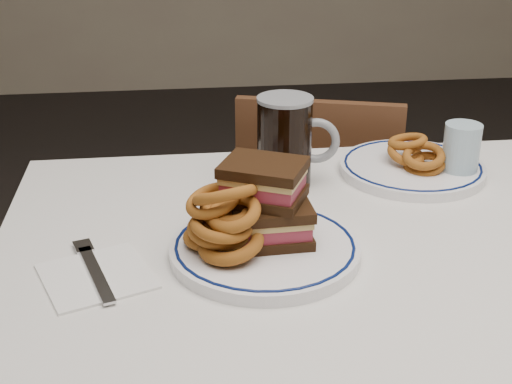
{
  "coord_description": "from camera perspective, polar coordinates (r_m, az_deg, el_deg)",
  "views": [
    {
      "loc": [
        -0.34,
        -0.92,
        1.28
      ],
      "look_at": [
        -0.23,
        0.03,
        0.84
      ],
      "focal_mm": 50.0,
      "sensor_mm": 36.0,
      "label": 1
    }
  ],
  "objects": [
    {
      "name": "water_glass",
      "position": [
        1.36,
        16.08,
        3.11
      ],
      "size": [
        0.07,
        0.07,
        0.11
      ],
      "primitive_type": "cylinder",
      "color": "#A1BFD0",
      "rests_on": "dining_table"
    },
    {
      "name": "far_plate",
      "position": [
        1.38,
        12.37,
        1.92
      ],
      "size": [
        0.27,
        0.27,
        0.02
      ],
      "color": "white",
      "rests_on": "dining_table"
    },
    {
      "name": "beer_mug",
      "position": [
        1.27,
        2.45,
        4.07
      ],
      "size": [
        0.15,
        0.1,
        0.17
      ],
      "color": "black",
      "rests_on": "dining_table"
    },
    {
      "name": "reuben_sandwich",
      "position": [
        1.05,
        0.9,
        -0.8
      ],
      "size": [
        0.15,
        0.13,
        0.12
      ],
      "color": "black",
      "rests_on": "main_plate"
    },
    {
      "name": "dining_table",
      "position": [
        1.17,
        11.49,
        -8.83
      ],
      "size": [
        1.27,
        0.87,
        0.75
      ],
      "color": "silver",
      "rests_on": "floor"
    },
    {
      "name": "ketchup_ramekin",
      "position": [
        1.11,
        -1.04,
        -1.77
      ],
      "size": [
        0.05,
        0.05,
        0.03
      ],
      "color": "white",
      "rests_on": "main_plate"
    },
    {
      "name": "napkin_fork",
      "position": [
        1.04,
        -12.69,
        -6.47
      ],
      "size": [
        0.19,
        0.2,
        0.01
      ],
      "color": "white",
      "rests_on": "dining_table"
    },
    {
      "name": "chair_far",
      "position": [
        1.81,
        5.01,
        -3.04
      ],
      "size": [
        0.47,
        0.47,
        0.81
      ],
      "color": "#422915",
      "rests_on": "floor"
    },
    {
      "name": "onion_rings_far",
      "position": [
        1.36,
        12.66,
        2.98
      ],
      "size": [
        0.11,
        0.13,
        0.07
      ],
      "color": "brown",
      "rests_on": "far_plate"
    },
    {
      "name": "onion_rings_main",
      "position": [
        1.02,
        -2.58,
        -2.34
      ],
      "size": [
        0.12,
        0.13,
        0.12
      ],
      "color": "brown",
      "rests_on": "main_plate"
    },
    {
      "name": "main_plate",
      "position": [
        1.06,
        0.71,
        -4.55
      ],
      "size": [
        0.28,
        0.28,
        0.02
      ],
      "color": "white",
      "rests_on": "dining_table"
    }
  ]
}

